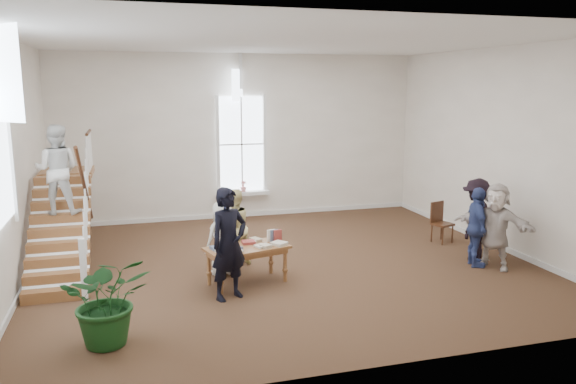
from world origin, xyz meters
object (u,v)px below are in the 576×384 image
object	(u,v)px
elderly_woman	(223,238)
person_yellow	(233,228)
library_table	(247,251)
police_officer	(229,244)
woman_cluster_a	(477,227)
side_chair	(440,220)
woman_cluster_b	(476,219)
woman_cluster_c	(495,226)
floor_plant	(108,299)

from	to	relation	value
elderly_woman	person_yellow	distance (m)	0.59
library_table	police_officer	xyz separation A→B (m)	(-0.44, -0.65, 0.35)
elderly_woman	woman_cluster_a	distance (m)	5.12
woman_cluster_a	side_chair	xyz separation A→B (m)	(0.27, 1.82, -0.29)
police_officer	woman_cluster_a	size ratio (longest dim) A/B	1.20
police_officer	person_yellow	bearing A→B (deg)	51.17
library_table	person_yellow	distance (m)	1.12
elderly_woman	woman_cluster_a	xyz separation A→B (m)	(5.05, -0.88, 0.08)
library_table	side_chair	bearing A→B (deg)	2.80
woman_cluster_b	woman_cluster_c	distance (m)	0.65
library_table	person_yellow	xyz separation A→B (m)	(-0.04, 1.10, 0.17)
floor_plant	woman_cluster_c	bearing A→B (deg)	10.99
woman_cluster_b	side_chair	world-z (taller)	woman_cluster_b
woman_cluster_c	elderly_woman	bearing A→B (deg)	-136.71
person_yellow	floor_plant	xyz separation A→B (m)	(-2.36, -3.02, -0.13)
woman_cluster_a	side_chair	size ratio (longest dim) A/B	1.72
floor_plant	side_chair	world-z (taller)	floor_plant
floor_plant	side_chair	xyz separation A→B (m)	(7.38, 3.46, -0.14)
police_officer	floor_plant	xyz separation A→B (m)	(-1.96, -1.27, -0.31)
woman_cluster_a	woman_cluster_c	distance (m)	0.36
police_officer	woman_cluster_a	xyz separation A→B (m)	(5.15, 0.37, -0.16)
person_yellow	woman_cluster_c	bearing A→B (deg)	133.17
elderly_woman	side_chair	xyz separation A→B (m)	(5.31, 0.94, -0.21)
floor_plant	woman_cluster_a	bearing A→B (deg)	12.97
person_yellow	woman_cluster_a	world-z (taller)	woman_cluster_a
woman_cluster_a	woman_cluster_b	world-z (taller)	woman_cluster_b
elderly_woman	floor_plant	xyz separation A→B (m)	(-2.06, -2.52, -0.06)
person_yellow	woman_cluster_b	distance (m)	5.12
woman_cluster_a	side_chair	world-z (taller)	woman_cluster_a
library_table	floor_plant	xyz separation A→B (m)	(-2.40, -1.92, 0.04)
elderly_woman	woman_cluster_c	world-z (taller)	woman_cluster_c
person_yellow	floor_plant	bearing A→B (deg)	22.59
police_officer	woman_cluster_c	size ratio (longest dim) A/B	1.13
woman_cluster_c	floor_plant	world-z (taller)	woman_cluster_c
elderly_woman	woman_cluster_b	xyz separation A→B (m)	(5.34, -0.43, 0.13)
person_yellow	side_chair	distance (m)	5.04
woman_cluster_a	floor_plant	bearing A→B (deg)	119.89
woman_cluster_a	woman_cluster_b	xyz separation A→B (m)	(0.29, 0.45, 0.05)
library_table	side_chair	xyz separation A→B (m)	(4.97, 1.54, -0.10)
person_yellow	side_chair	xyz separation A→B (m)	(5.01, 0.44, -0.27)
person_yellow	woman_cluster_b	size ratio (longest dim) A/B	0.92
woman_cluster_c	floor_plant	bearing A→B (deg)	-114.25
person_yellow	woman_cluster_a	size ratio (longest dim) A/B	0.98
elderly_woman	floor_plant	distance (m)	3.26
library_table	woman_cluster_c	bearing A→B (deg)	-19.92
woman_cluster_a	floor_plant	size ratio (longest dim) A/B	1.22
woman_cluster_a	police_officer	bearing A→B (deg)	111.00
police_officer	woman_cluster_b	xyz separation A→B (m)	(5.44, 0.82, -0.12)
library_table	woman_cluster_a	bearing A→B (deg)	-17.84
library_table	elderly_woman	bearing A→B (deg)	105.05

